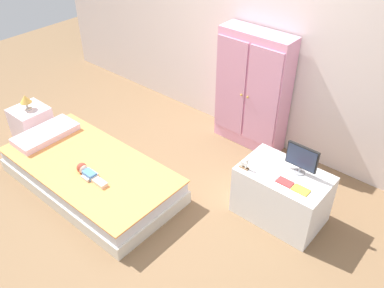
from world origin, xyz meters
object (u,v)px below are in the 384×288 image
wardrobe (252,91)px  book_red (285,182)px  doll (87,172)px  rocking_horse_toy (245,164)px  bed (91,175)px  nightstand (32,123)px  tv_monitor (302,158)px  book_yellow (301,190)px  table_lamp (25,100)px  tv_stand (281,195)px

wardrobe → book_red: bearing=-44.2°
doll → rocking_horse_toy: size_ratio=3.53×
bed → wardrobe: bearing=65.6°
doll → wardrobe: 1.92m
bed → nightstand: size_ratio=4.82×
tv_monitor → book_yellow: (0.12, -0.19, -0.15)m
wardrobe → table_lamp: bearing=-141.5°
bed → tv_monitor: 2.03m
wardrobe → book_yellow: (1.09, -0.92, -0.15)m
book_yellow → wardrobe: bearing=140.0°
tv_monitor → book_red: bearing=-98.2°
bed → book_yellow: size_ratio=13.34×
tv_stand → rocking_horse_toy: bearing=-150.5°
bed → doll: size_ratio=4.68×
table_lamp → rocking_horse_toy: 2.60m
tv_stand → tv_monitor: bearing=44.3°
doll → book_yellow: (1.72, 0.86, 0.19)m
bed → doll: doll is taller
bed → book_yellow: (1.85, 0.74, 0.37)m
tv_monitor → book_red: 0.25m
nightstand → tv_stand: tv_stand is taller
doll → tv_stand: 1.80m
doll → book_red: size_ratio=2.85×
nightstand → book_yellow: size_ratio=2.77×
doll → bed: bearing=137.0°
tv_stand → tv_monitor: size_ratio=2.73×
doll → wardrobe: wardrobe is taller
table_lamp → bed: bearing=-5.1°
nightstand → tv_stand: size_ratio=0.49×
table_lamp → book_red: bearing=12.4°
rocking_horse_toy → book_red: rocking_horse_toy is taller
bed → tv_stand: tv_stand is taller
doll → table_lamp: 1.35m
table_lamp → tv_monitor: (2.93, 0.83, 0.16)m
tv_stand → doll: bearing=-147.4°
tv_stand → table_lamp: bearing=-165.2°
bed → book_red: book_red is taller
bed → table_lamp: (-1.20, 0.11, 0.36)m
table_lamp → tv_stand: bearing=14.8°
table_lamp → book_red: 2.97m
tv_monitor → book_red: (-0.03, -0.19, -0.15)m
nightstand → book_red: bearing=12.4°
doll → book_yellow: book_yellow is taller
nightstand → rocking_horse_toy: size_ratio=3.43×
doll → table_lamp: bearing=170.6°
bed → book_yellow: bearing=22.0°
rocking_horse_toy → table_lamp: bearing=-167.2°
table_lamp → rocking_horse_toy: size_ratio=1.56×
bed → rocking_horse_toy: bearing=27.1°
doll → wardrobe: bearing=70.4°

